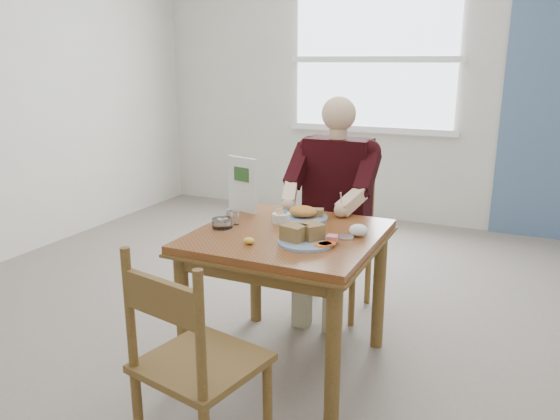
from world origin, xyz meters
The scene contains 16 objects.
floor centered at (0.00, 0.00, 0.00)m, with size 6.00×6.00×0.00m, color slate.
wall_back centered at (0.00, 3.00, 1.40)m, with size 5.50×5.50×0.00m, color beige.
lemon_wedge centered at (-0.09, -0.25, 0.77)m, with size 0.06×0.04×0.03m, color yellow.
napkin centered at (0.35, 0.09, 0.78)m, with size 0.10×0.08×0.06m, color white.
metal_dish centered at (0.30, 0.02, 0.76)m, with size 0.08×0.08×0.01m, color silver.
window centered at (-0.40, 2.97, 1.60)m, with size 1.72×0.04×1.42m.
table centered at (0.00, 0.00, 0.64)m, with size 0.92×0.92×0.75m.
chair_far centered at (0.00, 0.80, 0.48)m, with size 0.42×0.42×0.95m.
chair_near centered at (0.00, -0.89, 0.48)m, with size 0.50×0.50×0.95m.
diner centered at (0.00, 0.71, 0.81)m, with size 0.53×0.56×1.39m.
near_plate centered at (0.15, -0.12, 0.78)m, with size 0.34×0.34×0.09m.
far_plate centered at (-0.01, 0.25, 0.78)m, with size 0.33×0.33×0.07m.
caddy centered at (-0.10, 0.14, 0.78)m, with size 0.11×0.11×0.07m.
shakers centered at (-0.33, 0.01, 0.79)m, with size 0.08×0.04×0.08m.
creamer centered at (-0.34, -0.08, 0.78)m, with size 0.12×0.12×0.05m.
menu centered at (-0.39, 0.25, 0.91)m, with size 0.21×0.07×0.32m.
Camera 1 is at (1.07, -2.42, 1.59)m, focal length 35.00 mm.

